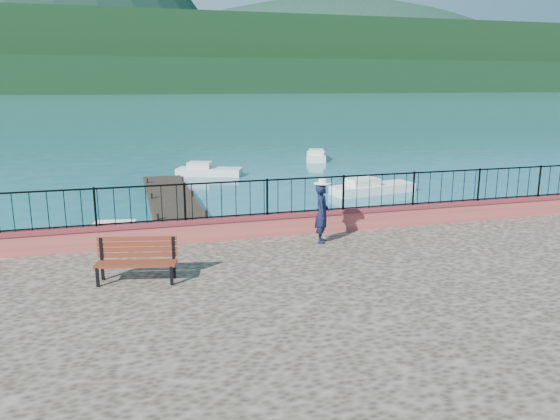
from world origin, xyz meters
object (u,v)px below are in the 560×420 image
boat_2 (373,185)px  boat_4 (209,169)px  person (322,213)px  boat_5 (316,154)px  boat_0 (132,234)px  park_bench (137,269)px

boat_2 → boat_4: (-6.89, 7.49, 0.00)m
person → boat_5: person is taller
boat_0 → boat_4: bearing=81.3°
boat_0 → boat_2: size_ratio=0.90×
boat_2 → boat_4: 10.18m
person → boat_0: (-4.73, 5.20, -1.58)m
person → boat_4: 18.68m
park_bench → boat_0: size_ratio=0.45×
person → boat_4: bearing=22.0°
park_bench → boat_5: size_ratio=0.51×
boat_2 → park_bench: bearing=-142.3°
boat_5 → park_bench: bearing=171.7°
park_bench → boat_4: park_bench is taller
park_bench → boat_0: park_bench is taller
park_bench → person: (4.72, 1.68, 0.49)m
boat_0 → boat_2: 12.98m
boat_2 → boat_5: bearing=73.1°
park_bench → person: bearing=32.2°
boat_5 → person: bearing=179.6°
park_bench → person: size_ratio=1.12×
boat_0 → boat_2: (11.55, 5.92, 0.00)m
boat_0 → boat_4: (4.67, 13.41, 0.00)m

